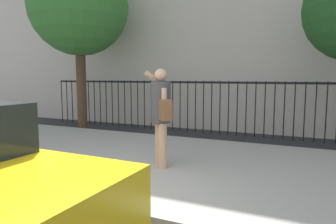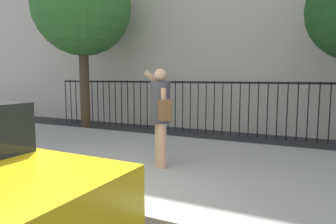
% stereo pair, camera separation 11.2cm
% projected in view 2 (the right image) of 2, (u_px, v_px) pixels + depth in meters
% --- Properties ---
extents(ground_plane, '(60.00, 60.00, 0.00)m').
position_uv_depth(ground_plane, '(84.00, 214.00, 3.83)').
color(ground_plane, '#28282B').
extents(sidewalk, '(28.00, 4.40, 0.15)m').
position_uv_depth(sidewalk, '(162.00, 163.00, 5.79)').
color(sidewalk, '#9E9B93').
rests_on(sidewalk, ground).
extents(iron_fence, '(12.03, 0.04, 1.60)m').
position_uv_depth(iron_fence, '(218.00, 100.00, 8.99)').
color(iron_fence, black).
rests_on(iron_fence, ground).
extents(pedestrian_on_phone, '(0.68, 0.70, 1.71)m').
position_uv_depth(pedestrian_on_phone, '(161.00, 110.00, 5.21)').
color(pedestrian_on_phone, tan).
rests_on(pedestrian_on_phone, sidewalk).
extents(street_tree_near, '(3.04, 3.04, 5.41)m').
position_uv_depth(street_tree_near, '(82.00, 7.00, 9.39)').
color(street_tree_near, '#4C3823').
rests_on(street_tree_near, ground).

